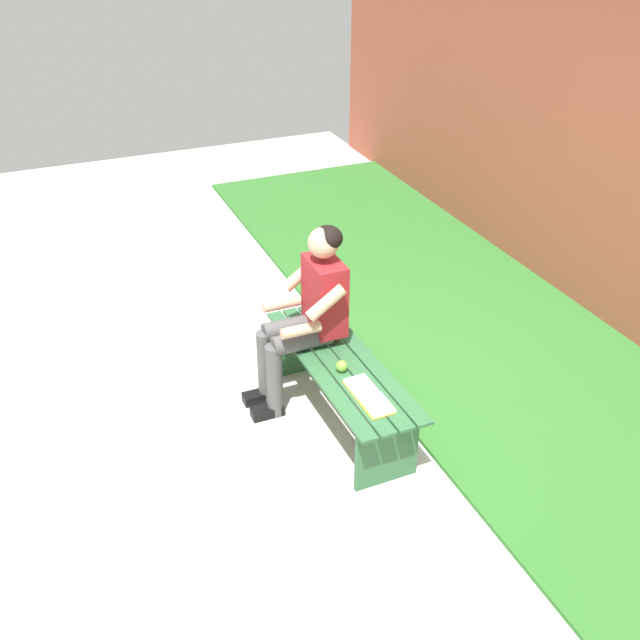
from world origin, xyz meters
TOP-DOWN VIEW (x-y plane):
  - ground_plane at (0.94, 1.00)m, footprint 10.00×7.00m
  - grass_strip at (0.00, -1.58)m, footprint 9.00×2.40m
  - brick_wall at (0.50, -2.60)m, footprint 9.50×0.24m
  - bench_near at (0.00, -0.00)m, footprint 1.53×0.48m
  - person_seated at (0.32, 0.10)m, footprint 0.50×0.69m
  - apple at (-0.09, 0.04)m, footprint 0.08×0.08m
  - book_open at (-0.41, 0.01)m, footprint 0.41×0.16m

SIDE VIEW (x-z plane):
  - ground_plane at x=0.94m, z-range -0.04..0.00m
  - grass_strip at x=0.00m, z-range 0.00..0.03m
  - bench_near at x=0.00m, z-range 0.12..0.59m
  - book_open at x=-0.41m, z-range 0.47..0.50m
  - apple at x=-0.09m, z-range 0.47..0.55m
  - person_seated at x=0.32m, z-range 0.07..1.35m
  - brick_wall at x=0.50m, z-range 0.00..2.62m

